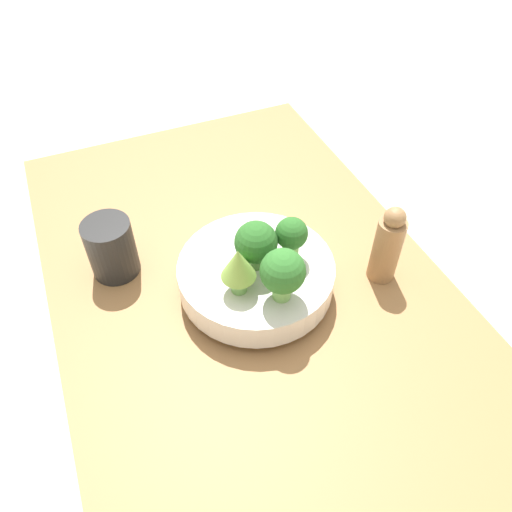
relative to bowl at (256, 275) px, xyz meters
The scene contains 9 objects.
ground_plane 0.08m from the bowl, 166.74° to the left, with size 6.00×6.00×0.00m, color beige.
table 0.06m from the bowl, 166.74° to the left, with size 1.11×0.63×0.04m.
bowl is the anchor object (origin of this frame).
broccoli_floret_center 0.07m from the bowl, 36.87° to the right, with size 0.07×0.07×0.08m.
broccoli_floret_front 0.09m from the bowl, 93.91° to the right, with size 0.05×0.05×0.08m.
romanesco_piece_far 0.10m from the bowl, 130.55° to the left, with size 0.05×0.05×0.08m.
broccoli_floret_left 0.11m from the bowl, behind, with size 0.07×0.07×0.09m.
cup 0.24m from the bowl, 56.24° to the left, with size 0.08×0.08×0.10m.
pepper_mill 0.22m from the bowl, 104.01° to the right, with size 0.05×0.05×0.15m.
Camera 1 is at (-0.46, 0.20, 0.68)m, focal length 35.00 mm.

